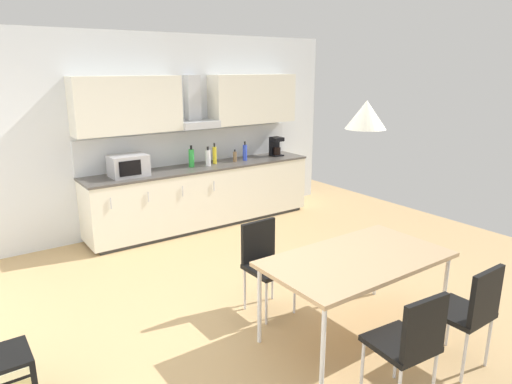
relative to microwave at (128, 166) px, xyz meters
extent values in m
cube|color=tan|center=(0.34, -2.56, -1.05)|extent=(7.96, 8.62, 0.02)
cube|color=silver|center=(0.34, 0.37, 0.33)|extent=(6.37, 0.10, 2.74)
cube|color=#333333|center=(1.10, 0.00, -1.01)|extent=(3.28, 0.58, 0.05)
cube|color=silver|center=(1.10, 0.00, -0.58)|extent=(3.42, 0.63, 0.82)
cube|color=#4C4742|center=(1.10, 0.00, -0.16)|extent=(3.44, 0.65, 0.03)
cube|color=silver|center=(-0.37, -0.32, -0.37)|extent=(0.01, 0.01, 0.14)
cube|color=silver|center=(0.12, -0.32, -0.37)|extent=(0.01, 0.01, 0.14)
cube|color=silver|center=(0.61, -0.32, -0.37)|extent=(0.01, 0.01, 0.14)
cube|color=silver|center=(1.10, -0.32, -0.37)|extent=(0.01, 0.01, 0.14)
cube|color=silver|center=(1.10, 0.30, 0.10)|extent=(3.42, 0.02, 0.48)
cube|color=silver|center=(0.10, 0.15, 0.77)|extent=(1.42, 0.34, 0.74)
cube|color=silver|center=(2.09, 0.15, 0.77)|extent=(1.42, 0.34, 0.74)
cube|color=#B7BABF|center=(1.10, 0.13, 0.45)|extent=(0.57, 0.40, 0.10)
cube|color=#B7BABF|center=(1.10, 0.24, 0.80)|extent=(0.20, 0.16, 0.69)
cube|color=#ADADB2|center=(0.00, 0.00, 0.00)|extent=(0.48, 0.34, 0.28)
cube|color=black|center=(-0.04, -0.17, 0.00)|extent=(0.29, 0.01, 0.20)
cube|color=black|center=(2.46, 0.00, -0.13)|extent=(0.18, 0.18, 0.02)
cylinder|color=black|center=(2.46, -0.01, -0.06)|extent=(0.12, 0.12, 0.12)
cube|color=black|center=(2.46, 0.06, 0.01)|extent=(0.16, 0.08, 0.30)
cube|color=black|center=(2.46, -0.01, 0.13)|extent=(0.18, 0.16, 0.06)
cylinder|color=white|center=(1.17, -0.04, -0.02)|extent=(0.07, 0.07, 0.23)
cylinder|color=black|center=(1.17, -0.04, 0.12)|extent=(0.03, 0.03, 0.05)
cylinder|color=brown|center=(1.65, -0.01, -0.06)|extent=(0.06, 0.06, 0.15)
cylinder|color=black|center=(1.65, -0.01, 0.03)|extent=(0.02, 0.02, 0.03)
cylinder|color=green|center=(0.94, 0.04, -0.01)|extent=(0.08, 0.08, 0.25)
cylinder|color=black|center=(0.94, 0.04, 0.14)|extent=(0.03, 0.03, 0.06)
cylinder|color=blue|center=(1.84, -0.01, -0.02)|extent=(0.07, 0.07, 0.24)
cylinder|color=black|center=(1.84, -0.01, 0.13)|extent=(0.03, 0.03, 0.05)
cylinder|color=yellow|center=(1.32, 0.04, -0.01)|extent=(0.06, 0.06, 0.25)
cylinder|color=black|center=(1.32, 0.04, 0.14)|extent=(0.02, 0.02, 0.06)
cube|color=tan|center=(0.74, -3.33, -0.32)|extent=(1.59, 0.89, 0.04)
cylinder|color=silver|center=(0.00, -3.71, -0.69)|extent=(0.04, 0.04, 0.70)
cylinder|color=silver|center=(1.47, -3.71, -0.69)|extent=(0.04, 0.04, 0.70)
cylinder|color=silver|center=(0.00, -2.94, -0.69)|extent=(0.04, 0.04, 0.70)
cylinder|color=silver|center=(1.47, -2.94, -0.69)|extent=(0.04, 0.04, 0.70)
cube|color=black|center=(0.38, -2.58, -0.59)|extent=(0.41, 0.41, 0.04)
cube|color=black|center=(0.37, -2.40, -0.37)|extent=(0.38, 0.05, 0.40)
cylinder|color=silver|center=(0.55, -2.75, -0.82)|extent=(0.02, 0.02, 0.43)
cylinder|color=silver|center=(0.21, -2.76, -0.82)|extent=(0.02, 0.02, 0.43)
cylinder|color=silver|center=(0.54, -2.41, -0.82)|extent=(0.02, 0.02, 0.43)
cylinder|color=silver|center=(0.20, -2.42, -0.82)|extent=(0.02, 0.02, 0.43)
cube|color=black|center=(1.10, -4.07, -0.59)|extent=(0.40, 0.40, 0.04)
cube|color=black|center=(1.10, -4.25, -0.37)|extent=(0.38, 0.04, 0.40)
cylinder|color=silver|center=(0.92, -3.91, -0.82)|extent=(0.02, 0.02, 0.43)
cylinder|color=silver|center=(1.26, -3.90, -0.82)|extent=(0.02, 0.02, 0.43)
cylinder|color=silver|center=(0.93, -4.25, -0.82)|extent=(0.02, 0.02, 0.43)
cylinder|color=silver|center=(1.27, -4.24, -0.82)|extent=(0.02, 0.02, 0.43)
cube|color=black|center=(0.38, -4.07, -0.59)|extent=(0.43, 0.43, 0.04)
cube|color=black|center=(0.36, -4.25, -0.37)|extent=(0.38, 0.07, 0.40)
cylinder|color=silver|center=(0.22, -3.89, -0.82)|extent=(0.02, 0.02, 0.43)
cylinder|color=silver|center=(0.56, -3.92, -0.82)|extent=(0.02, 0.02, 0.43)
cylinder|color=silver|center=(0.53, -4.26, -0.82)|extent=(0.02, 0.02, 0.43)
cone|color=silver|center=(0.74, -3.33, 0.89)|extent=(0.32, 0.32, 0.22)
camera|label=1|loc=(-2.02, -5.74, 1.24)|focal=32.00mm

